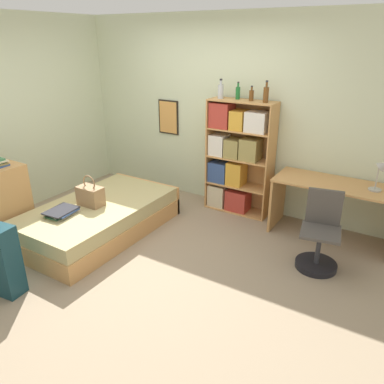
{
  "coord_description": "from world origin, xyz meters",
  "views": [
    {
      "loc": [
        2.47,
        -2.94,
        2.28
      ],
      "look_at": [
        0.53,
        0.2,
        0.75
      ],
      "focal_mm": 35.0,
      "sensor_mm": 36.0,
      "label": 1
    }
  ],
  "objects": [
    {
      "name": "ground_plane",
      "position": [
        0.0,
        0.0,
        0.0
      ],
      "size": [
        14.0,
        14.0,
        0.0
      ],
      "primitive_type": "plane",
      "color": "gray"
    },
    {
      "name": "wall_back",
      "position": [
        -0.0,
        1.72,
        1.3
      ],
      "size": [
        10.0,
        0.09,
        2.6
      ],
      "color": "beige",
      "rests_on": "ground_plane"
    },
    {
      "name": "wall_left",
      "position": [
        -2.18,
        0.0,
        1.3
      ],
      "size": [
        0.06,
        10.0,
        2.6
      ],
      "color": "beige",
      "rests_on": "ground_plane"
    },
    {
      "name": "bed",
      "position": [
        -0.71,
        0.02,
        0.19
      ],
      "size": [
        1.11,
        1.96,
        0.39
      ],
      "color": "tan",
      "rests_on": "ground_plane"
    },
    {
      "name": "handbag",
      "position": [
        -0.75,
        -0.06,
        0.52
      ],
      "size": [
        0.32,
        0.18,
        0.38
      ],
      "color": "#93704C",
      "rests_on": "bed"
    },
    {
      "name": "book_stack_on_bed",
      "position": [
        -0.84,
        -0.43,
        0.43
      ],
      "size": [
        0.31,
        0.39,
        0.07
      ],
      "color": "beige",
      "rests_on": "bed"
    },
    {
      "name": "dresser",
      "position": [
        -1.56,
        -0.7,
        0.46
      ],
      "size": [
        0.51,
        0.51,
        0.93
      ],
      "color": "tan",
      "rests_on": "ground_plane"
    },
    {
      "name": "bookcase",
      "position": [
        0.41,
        1.5,
        0.78
      ],
      "size": [
        0.89,
        0.33,
        1.54
      ],
      "color": "tan",
      "rests_on": "ground_plane"
    },
    {
      "name": "bottle_green",
      "position": [
        0.18,
        1.49,
        1.63
      ],
      "size": [
        0.08,
        0.08,
        0.25
      ],
      "color": "#B7BCC1",
      "rests_on": "bookcase"
    },
    {
      "name": "bottle_brown",
      "position": [
        0.39,
        1.56,
        1.62
      ],
      "size": [
        0.06,
        0.06,
        0.22
      ],
      "color": "#1E6B2D",
      "rests_on": "bookcase"
    },
    {
      "name": "bottle_clear",
      "position": [
        0.59,
        1.53,
        1.61
      ],
      "size": [
        0.06,
        0.06,
        0.18
      ],
      "color": "brown",
      "rests_on": "bookcase"
    },
    {
      "name": "bottle_blue",
      "position": [
        0.79,
        1.49,
        1.64
      ],
      "size": [
        0.07,
        0.07,
        0.26
      ],
      "color": "brown",
      "rests_on": "bookcase"
    },
    {
      "name": "desk",
      "position": [
        1.77,
        1.38,
        0.51
      ],
      "size": [
        1.4,
        0.58,
        0.71
      ],
      "color": "tan",
      "rests_on": "ground_plane"
    },
    {
      "name": "desk_lamp",
      "position": [
        2.21,
        1.38,
        0.96
      ],
      "size": [
        0.19,
        0.14,
        0.38
      ],
      "color": "#ADA89E",
      "rests_on": "desk"
    },
    {
      "name": "desk_chair",
      "position": [
        1.81,
        0.68,
        0.27
      ],
      "size": [
        0.46,
        0.46,
        0.83
      ],
      "color": "black",
      "rests_on": "ground_plane"
    }
  ]
}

